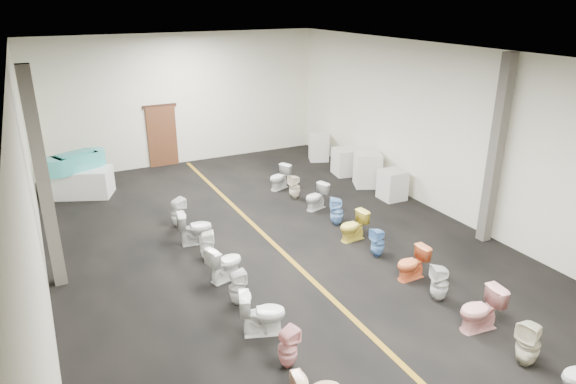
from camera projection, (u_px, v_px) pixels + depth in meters
name	position (u px, v px, depth m)	size (l,w,h in m)	color
floor	(285.00, 254.00, 11.95)	(16.00, 16.00, 0.00)	black
ceiling	(284.00, 56.00, 10.34)	(16.00, 16.00, 0.00)	black
wall_back	(182.00, 100.00, 17.81)	(10.00, 10.00, 0.00)	beige
wall_left	(31.00, 201.00, 9.04)	(16.00, 16.00, 0.00)	beige
wall_right	(457.00, 136.00, 13.26)	(16.00, 16.00, 0.00)	beige
aisle_stripe	(285.00, 254.00, 11.95)	(0.12, 15.60, 0.01)	#855E13
back_door	(162.00, 136.00, 17.85)	(1.00, 0.10, 2.10)	#562D19
door_frame	(159.00, 106.00, 17.48)	(1.15, 0.08, 0.10)	#331C11
column_left	(43.00, 182.00, 9.97)	(0.25, 0.25, 4.50)	#59544C
column_right	(496.00, 152.00, 11.90)	(0.25, 0.25, 4.50)	#59544C
display_table	(79.00, 183.00, 15.32)	(1.86, 0.93, 0.83)	silver
bathtub	(76.00, 162.00, 15.08)	(1.76, 1.14, 0.55)	teal
appliance_crate_a	(392.00, 185.00, 15.07)	(0.68, 0.68, 0.87)	silver
appliance_crate_b	(367.00, 169.00, 16.10)	(0.78, 0.78, 1.07)	white
appliance_crate_c	(346.00, 162.00, 17.17)	(0.77, 0.77, 0.87)	silver
appliance_crate_d	(319.00, 147.00, 18.65)	(0.67, 0.67, 0.96)	silver
toilet_left_3	(288.00, 348.00, 8.23)	(0.32, 0.33, 0.71)	pink
toilet_left_4	(262.00, 313.00, 9.03)	(0.46, 0.81, 0.82)	white
toilet_left_5	(237.00, 288.00, 9.91)	(0.32, 0.33, 0.72)	silver
toilet_left_6	(225.00, 263.00, 10.77)	(0.44, 0.77, 0.79)	white
toilet_left_7	(207.00, 246.00, 11.59)	(0.32, 0.32, 0.70)	white
toilet_left_8	(195.00, 228.00, 12.35)	(0.46, 0.81, 0.82)	silver
toilet_left_9	(178.00, 213.00, 13.25)	(0.35, 0.36, 0.78)	white
toilet_right_2	(528.00, 343.00, 8.24)	(0.37, 0.38, 0.83)	beige
toilet_right_3	(481.00, 310.00, 9.13)	(0.46, 0.80, 0.82)	#F1A5A1
toilet_right_4	(440.00, 283.00, 10.03)	(0.34, 0.35, 0.76)	silver
toilet_right_5	(412.00, 263.00, 10.81)	(0.40, 0.70, 0.72)	orange
toilet_right_6	(378.00, 243.00, 11.75)	(0.31, 0.32, 0.69)	#649AD7
toilet_right_7	(353.00, 226.00, 12.53)	(0.41, 0.72, 0.74)	#F1DA4D
toilet_right_8	(337.00, 211.00, 13.37)	(0.34, 0.35, 0.76)	#79ACE5
toilet_right_9	(316.00, 197.00, 14.37)	(0.40, 0.71, 0.72)	silver
toilet_right_10	(295.00, 187.00, 15.11)	(0.33, 0.34, 0.73)	#EDE2C3
toilet_right_11	(279.00, 177.00, 15.88)	(0.41, 0.73, 0.74)	silver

